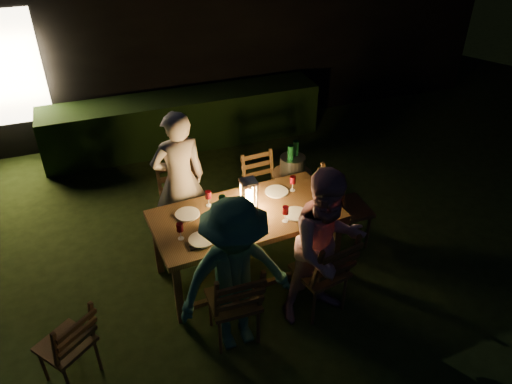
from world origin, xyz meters
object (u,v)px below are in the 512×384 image
object	(u,v)px
person_opp_right	(326,248)
side_table	(292,178)
chair_near_left	(234,313)
chair_end	(345,220)
chair_far_left	(185,220)
person_house_side	(179,180)
chair_near_right	(320,284)
chair_spare	(70,356)
lantern	(249,197)
bottle_bucket_b	(295,159)
bottle_table	(222,208)
bottle_bucket_a	(290,164)
ice_bucket	(292,165)
person_opp_left	(235,278)
chair_far_right	(263,202)
dining_table	(246,219)

from	to	relation	value
person_opp_right	side_table	bearing A→B (deg)	73.72
chair_near_left	chair_end	size ratio (longest dim) A/B	0.94
chair_far_left	person_house_side	size ratio (longest dim) A/B	0.60
chair_near_right	chair_spare	world-z (taller)	chair_near_right
chair_near_right	chair_spare	bearing A→B (deg)	168.92
chair_spare	person_opp_right	distance (m)	2.41
lantern	bottle_bucket_b	bearing A→B (deg)	41.54
chair_far_left	lantern	size ratio (longest dim) A/B	2.83
bottle_table	bottle_bucket_a	xyz separation A→B (m)	(1.04, 0.74, -0.12)
ice_bucket	bottle_bucket_b	bearing A→B (deg)	38.66
person_house_side	person_opp_left	xyz separation A→B (m)	(0.12, -1.64, -0.03)
person_opp_left	bottle_bucket_b	bearing A→B (deg)	48.07
chair_far_right	chair_spare	xyz separation A→B (m)	(-2.33, -1.56, -0.00)
chair_near_left	bottle_bucket_a	distance (m)	1.99
chair_far_right	person_opp_left	world-z (taller)	person_opp_left
bottle_bucket_b	bottle_bucket_a	bearing A→B (deg)	-141.34
chair_end	lantern	bearing A→B (deg)	-88.16
chair_near_right	chair_far_right	world-z (taller)	chair_near_right
chair_near_left	lantern	bearing A→B (deg)	63.33
person_house_side	person_opp_right	world-z (taller)	person_house_side
chair_end	person_opp_left	bearing A→B (deg)	-59.72
lantern	ice_bucket	world-z (taller)	lantern
chair_far_left	ice_bucket	xyz separation A→B (m)	(1.34, 0.03, 0.45)
dining_table	bottle_table	distance (m)	0.33
dining_table	chair_far_left	bearing A→B (deg)	120.28
chair_near_left	bottle_bucket_b	bearing A→B (deg)	51.88
ice_bucket	dining_table	bearing A→B (deg)	-137.82
ice_bucket	bottle_bucket_b	size ratio (longest dim) A/B	0.94
lantern	chair_far_right	bearing A→B (deg)	59.35
chair_near_right	person_house_side	size ratio (longest dim) A/B	0.62
person_opp_left	ice_bucket	distance (m)	2.03
person_opp_left	side_table	size ratio (longest dim) A/B	2.45
chair_far_right	chair_end	distance (m)	1.02
bottle_table	bottle_bucket_b	size ratio (longest dim) A/B	0.88
chair_near_right	side_table	size ratio (longest dim) A/B	1.59
chair_far_right	person_opp_left	size ratio (longest dim) A/B	0.57
person_opp_right	side_table	xyz separation A→B (m)	(0.33, 1.55, -0.25)
bottle_bucket_a	bottle_bucket_b	size ratio (longest dim) A/B	1.00
chair_far_right	bottle_table	bearing A→B (deg)	43.80
ice_bucket	bottle_bucket_b	xyz separation A→B (m)	(0.05, 0.04, 0.05)
bottle_bucket_a	chair_near_left	bearing A→B (deg)	-127.88
chair_near_right	chair_far_right	distance (m)	1.54
person_house_side	person_opp_left	bearing A→B (deg)	90.00
chair_far_right	chair_end	size ratio (longest dim) A/B	0.86
person_house_side	bottle_table	bearing A→B (deg)	103.71
person_opp_right	bottle_bucket_a	xyz separation A→B (m)	(0.28, 1.51, -0.01)
dining_table	side_table	distance (m)	1.14
dining_table	lantern	size ratio (longest dim) A/B	5.58
person_opp_right	bottle_table	world-z (taller)	person_opp_right
lantern	ice_bucket	distance (m)	1.08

